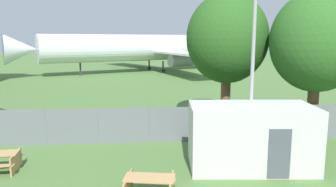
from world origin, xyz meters
TOP-DOWN VIEW (x-y plane):
  - perimeter_fence at (-0.00, 9.67)m, footprint 56.07×0.07m
  - airplane at (0.95, 46.64)m, footprint 39.78×32.35m
  - portable_cabin at (4.04, 6.11)m, footprint 5.09×2.90m
  - picnic_bench_open_grass at (-0.13, 3.68)m, footprint 1.86×1.66m
  - tree_behind_benches at (8.86, 10.28)m, footprint 4.87×4.87m
  - tree_far_right at (4.86, 13.36)m, footprint 4.95×4.95m
  - light_mast at (4.37, 7.21)m, footprint 0.44×0.44m

SIDE VIEW (x-z plane):
  - picnic_bench_open_grass at x=-0.13m, z-range 0.09..0.85m
  - perimeter_fence at x=0.00m, z-range 0.00..1.81m
  - portable_cabin at x=4.04m, z-range 0.00..2.57m
  - airplane at x=0.95m, z-range -2.20..9.79m
  - light_mast at x=4.37m, z-range 0.86..8.54m
  - tree_behind_benches at x=8.86m, z-range 1.17..8.92m
  - tree_far_right at x=4.86m, z-range 1.22..9.17m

